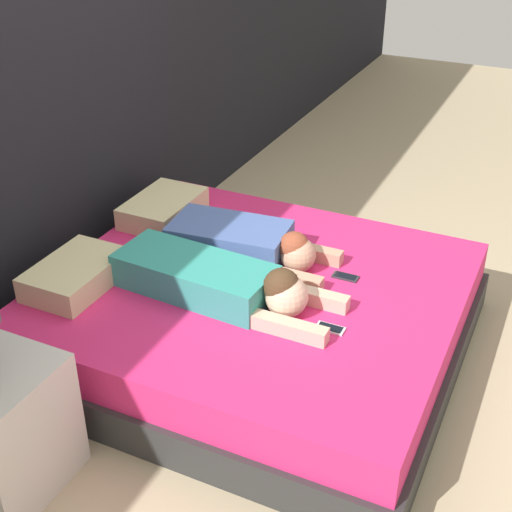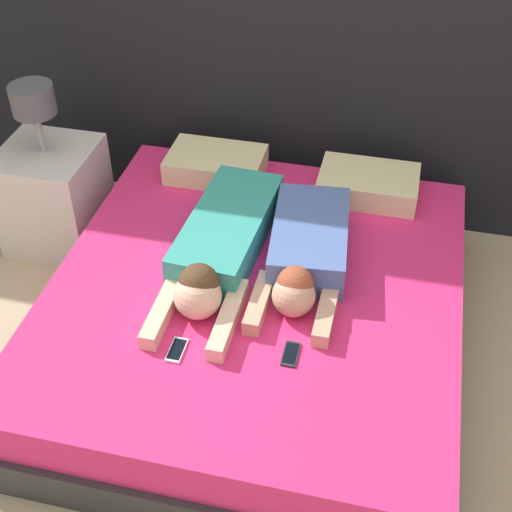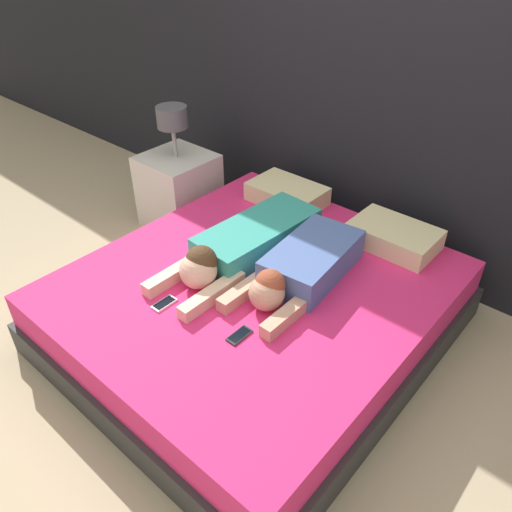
# 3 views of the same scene
# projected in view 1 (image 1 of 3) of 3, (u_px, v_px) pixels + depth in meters

# --- Properties ---
(ground_plane) EXTENTS (12.00, 12.00, 0.00)m
(ground_plane) POSITION_uv_depth(u_px,v_px,m) (256.00, 346.00, 3.71)
(ground_plane) COLOR tan
(wall_back) EXTENTS (12.00, 0.06, 2.60)m
(wall_back) POSITION_uv_depth(u_px,v_px,m) (43.00, 72.00, 3.48)
(wall_back) COLOR black
(wall_back) RESTS_ON ground_plane
(bed) EXTENTS (1.83, 2.00, 0.39)m
(bed) POSITION_uv_depth(u_px,v_px,m) (256.00, 316.00, 3.61)
(bed) COLOR #2D2D2D
(bed) RESTS_ON ground_plane
(pillow_head_left) EXTENTS (0.49, 0.33, 0.13)m
(pillow_head_left) POSITION_uv_depth(u_px,v_px,m) (76.00, 274.00, 3.45)
(pillow_head_left) COLOR beige
(pillow_head_left) RESTS_ON bed
(pillow_head_right) EXTENTS (0.49, 0.33, 0.13)m
(pillow_head_right) POSITION_uv_depth(u_px,v_px,m) (163.00, 208.00, 4.08)
(pillow_head_right) COLOR beige
(pillow_head_right) RESTS_ON bed
(person_left) EXTENTS (0.37, 1.12, 0.23)m
(person_left) POSITION_uv_depth(u_px,v_px,m) (221.00, 282.00, 3.35)
(person_left) COLOR teal
(person_left) RESTS_ON bed
(person_right) EXTENTS (0.39, 0.89, 0.21)m
(person_right) POSITION_uv_depth(u_px,v_px,m) (248.00, 244.00, 3.67)
(person_right) COLOR #4C66A5
(person_right) RESTS_ON bed
(cell_phone_left) EXTENTS (0.06, 0.13, 0.01)m
(cell_phone_left) POSITION_uv_depth(u_px,v_px,m) (330.00, 328.00, 3.17)
(cell_phone_left) COLOR silver
(cell_phone_left) RESTS_ON bed
(cell_phone_right) EXTENTS (0.06, 0.13, 0.01)m
(cell_phone_right) POSITION_uv_depth(u_px,v_px,m) (345.00, 277.00, 3.54)
(cell_phone_right) COLOR #2D2D33
(cell_phone_right) RESTS_ON bed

